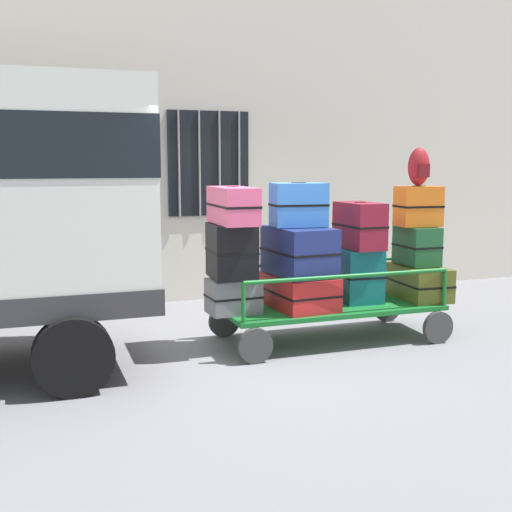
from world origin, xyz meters
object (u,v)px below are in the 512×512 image
(suitcase_left_middle, at_px, (232,251))
(suitcase_midright_middle, at_px, (417,246))
(suitcase_left_top, at_px, (233,205))
(suitcase_center_middle, at_px, (360,225))
(luggage_cart, at_px, (329,310))
(backpack, at_px, (419,167))
(suitcase_left_bottom, at_px, (233,296))
(suitcase_midleft_bottom, at_px, (299,291))
(suitcase_midleft_middle, at_px, (299,251))
(suitcase_midright_bottom, at_px, (419,282))
(suitcase_midleft_top, at_px, (299,205))
(suitcase_center_bottom, at_px, (359,275))
(suitcase_midright_top, at_px, (418,206))

(suitcase_left_middle, relative_size, suitcase_midright_middle, 1.17)
(suitcase_left_top, xyz_separation_m, suitcase_center_middle, (1.54, 0.06, -0.27))
(luggage_cart, bearing_deg, backpack, -0.60)
(suitcase_left_bottom, height_order, suitcase_midleft_bottom, suitcase_left_bottom)
(suitcase_midleft_middle, distance_m, suitcase_center_middle, 0.81)
(suitcase_midright_bottom, bearing_deg, suitcase_midright_middle, 90.00)
(suitcase_midleft_top, bearing_deg, backpack, -1.22)
(suitcase_center_bottom, xyz_separation_m, suitcase_midright_bottom, (0.77, -0.07, -0.12))
(suitcase_midleft_middle, height_order, suitcase_center_bottom, suitcase_midleft_middle)
(suitcase_left_bottom, xyz_separation_m, suitcase_midright_middle, (2.31, 0.06, 0.44))
(suitcase_midleft_bottom, bearing_deg, backpack, 0.21)
(luggage_cart, bearing_deg, suitcase_left_middle, 178.51)
(suitcase_left_top, bearing_deg, suitcase_midleft_bottom, 0.29)
(suitcase_left_middle, xyz_separation_m, suitcase_center_bottom, (1.54, 0.00, -0.36))
(suitcase_center_middle, bearing_deg, suitcase_left_middle, -179.71)
(suitcase_midright_top, bearing_deg, backpack, -130.29)
(suitcase_center_middle, bearing_deg, suitcase_midleft_bottom, -175.92)
(suitcase_midright_top, xyz_separation_m, backpack, (-0.03, -0.04, 0.46))
(suitcase_left_top, distance_m, suitcase_midleft_bottom, 1.24)
(suitcase_left_top, relative_size, suitcase_midleft_middle, 0.95)
(suitcase_center_bottom, bearing_deg, suitcase_midleft_middle, -176.71)
(luggage_cart, xyz_separation_m, suitcase_midright_top, (1.15, 0.03, 1.16))
(suitcase_left_middle, relative_size, suitcase_midright_bottom, 0.73)
(suitcase_left_middle, distance_m, suitcase_midleft_middle, 0.77)
(suitcase_center_middle, distance_m, suitcase_midright_top, 0.80)
(suitcase_midright_top, bearing_deg, suitcase_center_middle, 179.35)
(suitcase_left_middle, relative_size, suitcase_midleft_top, 1.01)
(luggage_cart, bearing_deg, suitcase_midleft_middle, -177.97)
(luggage_cart, distance_m, suitcase_left_middle, 1.37)
(suitcase_left_middle, distance_m, suitcase_midleft_bottom, 0.91)
(suitcase_left_top, xyz_separation_m, backpack, (2.27, 0.01, 0.40))
(suitcase_center_bottom, height_order, backpack, backpack)
(suitcase_left_middle, xyz_separation_m, suitcase_center_middle, (1.54, 0.01, 0.22))
(suitcase_midleft_bottom, bearing_deg, suitcase_midleft_middle, 90.00)
(suitcase_left_bottom, xyz_separation_m, suitcase_center_middle, (1.54, 0.07, 0.70))
(suitcase_left_middle, relative_size, suitcase_center_middle, 0.95)
(suitcase_left_top, distance_m, suitcase_center_middle, 1.56)
(suitcase_left_middle, distance_m, suitcase_midright_middle, 2.31)
(suitcase_left_top, bearing_deg, suitcase_midleft_middle, 0.54)
(suitcase_left_top, xyz_separation_m, suitcase_midleft_middle, (0.77, 0.01, -0.52))
(suitcase_midleft_middle, xyz_separation_m, suitcase_center_bottom, (0.77, 0.04, -0.32))
(suitcase_midleft_bottom, distance_m, suitcase_midright_bottom, 1.54)
(suitcase_left_middle, xyz_separation_m, backpack, (2.27, -0.04, 0.88))
(backpack, bearing_deg, suitcase_left_bottom, -179.56)
(suitcase_midleft_bottom, relative_size, suitcase_midleft_middle, 1.06)
(suitcase_left_middle, height_order, suitcase_midright_top, suitcase_midright_top)
(suitcase_midleft_top, height_order, backpack, backpack)
(luggage_cart, distance_m, suitcase_center_middle, 1.03)
(suitcase_left_middle, bearing_deg, suitcase_midright_bottom, -1.64)
(suitcase_midleft_top, xyz_separation_m, backpack, (1.50, -0.03, 0.41))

